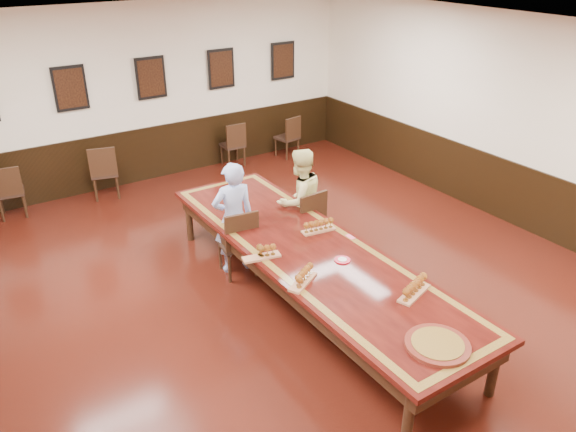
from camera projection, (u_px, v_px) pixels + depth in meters
floor at (310, 302)px, 7.14m from camera, size 8.00×10.00×0.02m
ceiling at (315, 40)px, 5.70m from camera, size 8.00×10.00×0.02m
wall_back at (151, 94)px, 10.16m from camera, size 8.00×0.02×3.20m
wall_right at (530, 127)px, 8.39m from camera, size 0.02×10.00×3.20m
chair_man at (237, 241)px, 7.53m from camera, size 0.53×0.57×0.99m
chair_woman at (304, 220)px, 8.07m from camera, size 0.49×0.53×0.99m
spare_chair_a at (10, 190)px, 9.12m from camera, size 0.49×0.52×0.91m
spare_chair_b at (104, 171)px, 9.80m from camera, size 0.56×0.59×0.97m
spare_chair_c at (232, 144)px, 11.21m from camera, size 0.43×0.47×0.89m
spare_chair_d at (287, 136)px, 11.65m from camera, size 0.48×0.51×0.87m
person_man at (233, 218)px, 7.48m from camera, size 0.62×0.46×1.57m
person_woman at (300, 200)px, 8.02m from camera, size 0.80×0.64×1.54m
pink_phone at (350, 237)px, 7.08m from camera, size 0.07×0.13×0.01m
wainscoting at (310, 267)px, 6.91m from camera, size 8.00×10.00×1.00m
conference_table at (310, 260)px, 6.86m from camera, size 1.40×5.00×0.76m
posters at (151, 78)px, 9.97m from camera, size 6.14×0.04×0.74m
flight_a at (263, 252)px, 6.60m from camera, size 0.47×0.23×0.17m
flight_b at (319, 226)px, 7.18m from camera, size 0.46×0.20×0.17m
flight_c at (303, 277)px, 6.11m from camera, size 0.46×0.33×0.17m
flight_d at (415, 288)px, 5.91m from camera, size 0.51×0.29×0.18m
red_plate_grp at (342, 260)px, 6.56m from camera, size 0.19×0.19×0.02m
carved_platter at (437, 345)px, 5.18m from camera, size 0.74×0.74×0.05m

